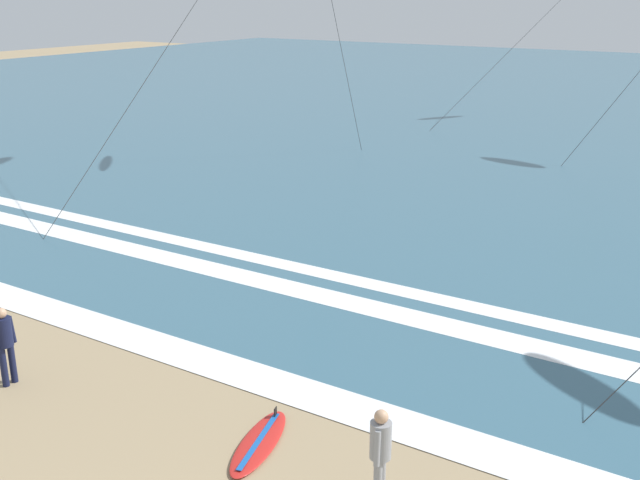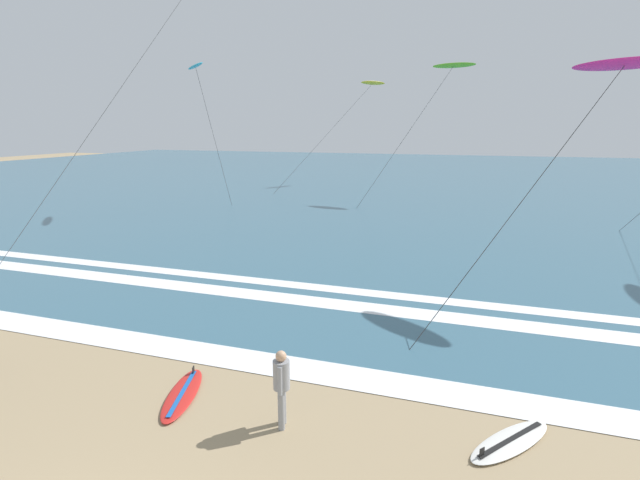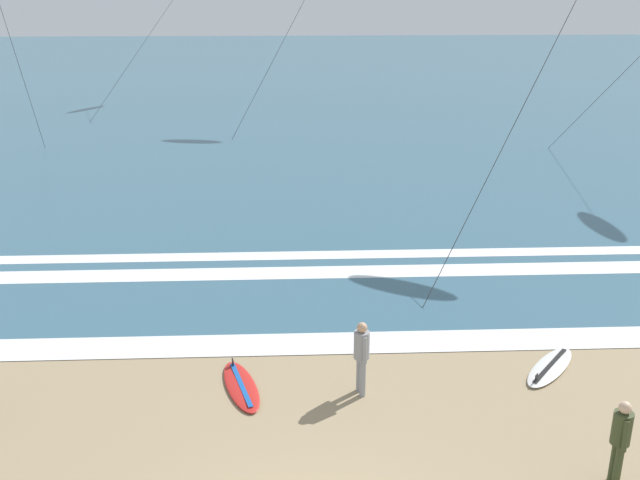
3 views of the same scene
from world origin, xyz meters
name	(u,v)px [view 1 (image 1 of 3)]	position (x,y,z in m)	size (l,w,h in m)	color
wave_foam_shoreline	(437,436)	(1.17, 7.05, 0.01)	(47.31, 1.05, 0.01)	white
wave_foam_mid_break	(396,314)	(-1.82, 11.33, 0.01)	(48.16, 0.91, 0.01)	white
wave_foam_outer_break	(456,303)	(-0.88, 12.70, 0.01)	(41.96, 0.68, 0.01)	white
surfer_left_near	(5,339)	(-6.62, 4.28, 0.96)	(0.32, 0.51, 1.60)	#141938
surfer_right_near	(380,449)	(1.19, 4.91, 0.96)	(0.32, 0.51, 1.60)	gray
surfboard_left_pile	(259,443)	(-1.26, 5.20, 0.05)	(1.15, 2.18, 0.25)	red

